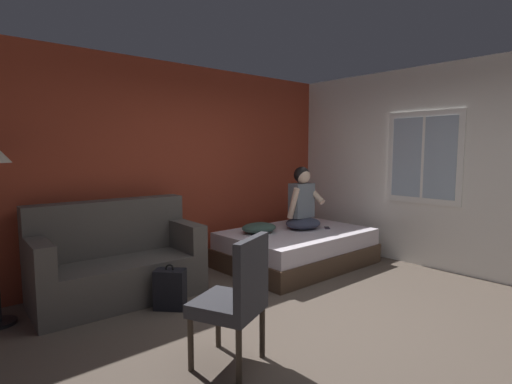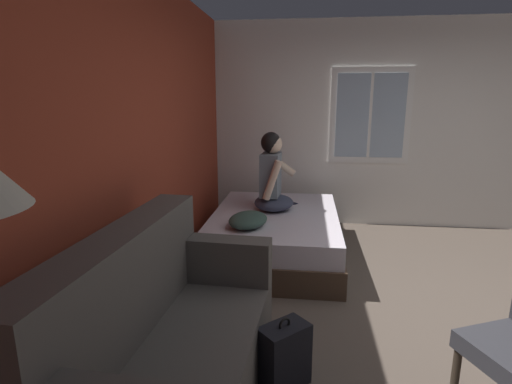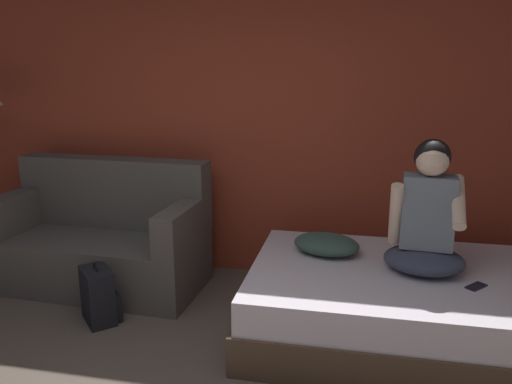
{
  "view_description": "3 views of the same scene",
  "coord_description": "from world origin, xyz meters",
  "px_view_note": "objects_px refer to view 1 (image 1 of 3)",
  "views": [
    {
      "loc": [
        -2.72,
        -2.16,
        1.6
      ],
      "look_at": [
        0.57,
        1.59,
        1.06
      ],
      "focal_mm": 28.0,
      "sensor_mm": 36.0,
      "label": 1
    },
    {
      "loc": [
        -2.94,
        1.23,
        1.73
      ],
      "look_at": [
        0.42,
        1.65,
        0.92
      ],
      "focal_mm": 28.0,
      "sensor_mm": 36.0,
      "label": 2
    },
    {
      "loc": [
        0.97,
        -1.67,
        1.79
      ],
      "look_at": [
        0.37,
        1.19,
        1.06
      ],
      "focal_mm": 35.0,
      "sensor_mm": 36.0,
      "label": 3
    }
  ],
  "objects_px": {
    "side_chair": "(236,296)",
    "person_seated": "(302,204)",
    "throw_pillow": "(259,228)",
    "backpack": "(170,290)",
    "bed": "(296,248)",
    "cell_phone": "(327,228)",
    "couch": "(117,262)"
  },
  "relations": [
    {
      "from": "person_seated",
      "to": "throw_pillow",
      "type": "relative_size",
      "value": 1.82
    },
    {
      "from": "bed",
      "to": "backpack",
      "type": "bearing_deg",
      "value": -174.19
    },
    {
      "from": "side_chair",
      "to": "person_seated",
      "type": "height_order",
      "value": "person_seated"
    },
    {
      "from": "throw_pillow",
      "to": "couch",
      "type": "bearing_deg",
      "value": 174.06
    },
    {
      "from": "couch",
      "to": "backpack",
      "type": "distance_m",
      "value": 0.73
    },
    {
      "from": "bed",
      "to": "backpack",
      "type": "relative_size",
      "value": 4.37
    },
    {
      "from": "couch",
      "to": "side_chair",
      "type": "relative_size",
      "value": 1.77
    },
    {
      "from": "person_seated",
      "to": "backpack",
      "type": "xyz_separation_m",
      "value": [
        -2.24,
        -0.26,
        -0.64
      ]
    },
    {
      "from": "side_chair",
      "to": "throw_pillow",
      "type": "relative_size",
      "value": 2.04
    },
    {
      "from": "couch",
      "to": "person_seated",
      "type": "distance_m",
      "value": 2.59
    },
    {
      "from": "cell_phone",
      "to": "person_seated",
      "type": "bearing_deg",
      "value": -173.16
    },
    {
      "from": "side_chair",
      "to": "backpack",
      "type": "distance_m",
      "value": 1.34
    },
    {
      "from": "cell_phone",
      "to": "couch",
      "type": "bearing_deg",
      "value": -148.88
    },
    {
      "from": "couch",
      "to": "backpack",
      "type": "xyz_separation_m",
      "value": [
        0.29,
        -0.64,
        -0.2
      ]
    },
    {
      "from": "bed",
      "to": "cell_phone",
      "type": "xyz_separation_m",
      "value": [
        0.45,
        -0.17,
        0.25
      ]
    },
    {
      "from": "backpack",
      "to": "cell_phone",
      "type": "bearing_deg",
      "value": 1.02
    },
    {
      "from": "bed",
      "to": "person_seated",
      "type": "relative_size",
      "value": 2.29
    },
    {
      "from": "cell_phone",
      "to": "bed",
      "type": "bearing_deg",
      "value": -157.2
    },
    {
      "from": "throw_pillow",
      "to": "backpack",
      "type": "bearing_deg",
      "value": -164.43
    },
    {
      "from": "side_chair",
      "to": "person_seated",
      "type": "xyz_separation_m",
      "value": [
        2.41,
        1.54,
        0.3
      ]
    },
    {
      "from": "bed",
      "to": "person_seated",
      "type": "xyz_separation_m",
      "value": [
        0.16,
        0.05,
        0.6
      ]
    },
    {
      "from": "couch",
      "to": "backpack",
      "type": "height_order",
      "value": "couch"
    },
    {
      "from": "person_seated",
      "to": "couch",
      "type": "bearing_deg",
      "value": 171.48
    },
    {
      "from": "throw_pillow",
      "to": "cell_phone",
      "type": "xyz_separation_m",
      "value": [
        0.94,
        -0.4,
        -0.07
      ]
    },
    {
      "from": "person_seated",
      "to": "throw_pillow",
      "type": "distance_m",
      "value": 0.74
    },
    {
      "from": "bed",
      "to": "couch",
      "type": "bearing_deg",
      "value": 169.81
    },
    {
      "from": "person_seated",
      "to": "throw_pillow",
      "type": "bearing_deg",
      "value": 164.29
    },
    {
      "from": "throw_pillow",
      "to": "person_seated",
      "type": "bearing_deg",
      "value": -15.71
    },
    {
      "from": "person_seated",
      "to": "backpack",
      "type": "relative_size",
      "value": 1.91
    },
    {
      "from": "side_chair",
      "to": "backpack",
      "type": "relative_size",
      "value": 2.14
    },
    {
      "from": "backpack",
      "to": "throw_pillow",
      "type": "height_order",
      "value": "throw_pillow"
    },
    {
      "from": "side_chair",
      "to": "backpack",
      "type": "bearing_deg",
      "value": 82.32
    }
  ]
}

